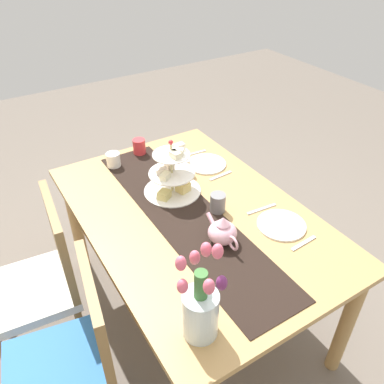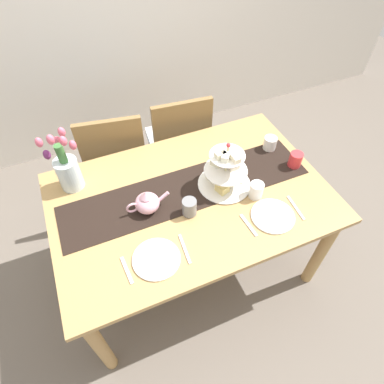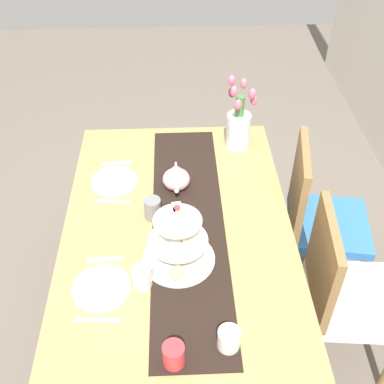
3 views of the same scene
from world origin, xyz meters
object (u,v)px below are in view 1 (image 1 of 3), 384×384
object	(u,v)px
chair_left	(74,356)
fork_left	(303,243)
dining_table	(193,228)
tulip_vase	(200,307)
chair_right	(43,277)
tiered_cake_stand	(172,176)
fork_right	(221,176)
cream_jug	(113,160)
knife_right	(193,154)
mug_grey	(218,203)
dinner_plate_right	(206,164)
dinner_plate_left	(281,225)
mug_white_text	(184,166)
mug_orange	(139,147)
teapot	(223,232)
knife_left	(261,209)

from	to	relation	value
chair_left	fork_left	world-z (taller)	chair_left
dining_table	tulip_vase	distance (m)	0.71
chair_right	tiered_cake_stand	bearing A→B (deg)	-90.57
fork_right	cream_jug	bearing A→B (deg)	48.61
knife_right	mug_grey	world-z (taller)	mug_grey
chair_right	dinner_plate_right	bearing A→B (deg)	-82.96
dinner_plate_left	mug_white_text	bearing A→B (deg)	14.22
tiered_cake_stand	fork_right	distance (m)	0.32
tiered_cake_stand	tulip_vase	xyz separation A→B (m)	(-0.79, 0.33, 0.04)
knife_right	mug_orange	bearing A→B (deg)	57.41
cream_jug	dinner_plate_left	size ratio (longest dim) A/B	0.37
chair_left	tiered_cake_stand	world-z (taller)	tiered_cake_stand
dining_table	tiered_cake_stand	xyz separation A→B (m)	(0.21, 0.00, 0.20)
dining_table	fork_left	size ratio (longest dim) A/B	10.17
dinner_plate_left	fork_left	xyz separation A→B (m)	(-0.14, 0.00, -0.00)
fork_left	knife_right	size ratio (longest dim) A/B	0.88
tiered_cake_stand	dinner_plate_left	distance (m)	0.60
dinner_plate_left	tiered_cake_stand	bearing A→B (deg)	30.79
dining_table	cream_jug	world-z (taller)	cream_jug
fork_left	mug_grey	size ratio (longest dim) A/B	1.58
chair_right	mug_grey	xyz separation A→B (m)	(-0.27, -0.84, 0.29)
mug_grey	mug_white_text	distance (m)	0.38
tiered_cake_stand	chair_right	bearing A→B (deg)	89.43
tiered_cake_stand	cream_jug	bearing A→B (deg)	22.20
chair_right	dinner_plate_right	xyz separation A→B (m)	(0.13, -1.03, 0.24)
fork_left	fork_right	size ratio (longest dim) A/B	1.00
dining_table	chair_left	size ratio (longest dim) A/B	1.68
teapot	fork_right	world-z (taller)	teapot
chair_left	teapot	size ratio (longest dim) A/B	3.82
dinner_plate_left	chair_left	bearing A→B (deg)	88.44
mug_grey	dinner_plate_left	bearing A→B (deg)	-142.42
teapot	mug_white_text	distance (m)	0.59
dinner_plate_right	mug_orange	world-z (taller)	mug_orange
fork_left	chair_right	bearing A→B (deg)	57.39
dinner_plate_right	knife_right	distance (m)	0.15
dinner_plate_left	teapot	bearing A→B (deg)	79.30
dinner_plate_right	mug_grey	distance (m)	0.44
cream_jug	dinner_plate_left	bearing A→B (deg)	-152.84
chair_right	teapot	bearing A→B (deg)	-122.13
chair_right	mug_white_text	bearing A→B (deg)	-82.53
tiered_cake_stand	teapot	world-z (taller)	tiered_cake_stand
dining_table	mug_white_text	xyz separation A→B (m)	(0.33, -0.14, 0.15)
knife_right	dinner_plate_left	bearing A→B (deg)	180.00
knife_left	knife_right	world-z (taller)	same
mug_white_text	dinner_plate_left	bearing A→B (deg)	-165.78
tulip_vase	dinner_plate_left	xyz separation A→B (m)	(0.28, -0.63, -0.13)
fork_right	mug_grey	distance (m)	0.32
chair_right	dinner_plate_right	world-z (taller)	chair_right
teapot	dinner_plate_right	bearing A→B (deg)	-27.26
chair_right	mug_white_text	world-z (taller)	chair_right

